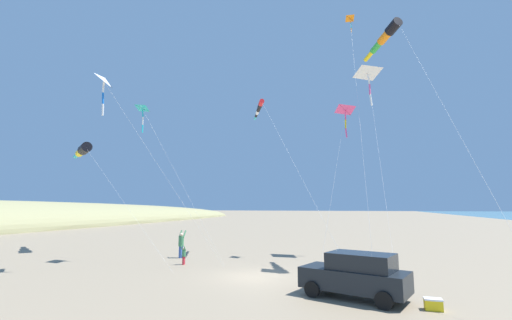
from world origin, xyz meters
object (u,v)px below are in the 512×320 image
Objects in this scene: kite_delta_purple_drifting at (143,109)px; kite_delta_blue_topmost at (346,110)px; cooler_box at (433,304)px; kite_windsock_white_trailing at (259,108)px; person_child_green_jacket at (184,254)px; kite_delta_green_low_center at (350,20)px; person_adult_flyer at (181,243)px; kite_windsock_black_fish_shape at (385,36)px; parked_car at (356,275)px; kite_delta_small_distant at (368,74)px; kite_windsock_checkered_midright at (83,150)px; kite_delta_rainbow_low_near at (105,81)px.

kite_delta_blue_topmost is at bearing 4.33° from kite_delta_purple_drifting.
kite_delta_purple_drifting reaches higher than cooler_box.
kite_delta_purple_drifting is 9.25m from kite_windsock_white_trailing.
kite_windsock_white_trailing is (-10.37, 11.63, 11.73)m from cooler_box.
kite_delta_green_low_center reaches higher than person_child_green_jacket.
kite_windsock_white_trailing is at bearing 32.89° from person_adult_flyer.
kite_delta_green_low_center is at bearing 118.64° from kite_windsock_black_fish_shape.
kite_delta_green_low_center is at bearing 90.28° from parked_car.
kite_delta_small_distant reaches higher than kite_windsock_checkered_midright.
kite_delta_small_distant is at bearing 37.29° from kite_delta_rainbow_low_near.
cooler_box is at bearing -87.10° from kite_windsock_black_fish_shape.
kite_windsock_checkered_midright reaches higher than cooler_box.
kite_windsock_checkered_midright is (-12.69, 3.51, 8.15)m from person_child_green_jacket.
cooler_box is 19.51m from kite_windsock_white_trailing.
kite_delta_blue_topmost is (-0.46, 6.43, 8.92)m from parked_car.
kite_delta_purple_drifting is at bearing 91.37° from kite_delta_rainbow_low_near.
parked_car is 17.23m from kite_windsock_white_trailing.
person_adult_flyer is 0.13× the size of kite_delta_small_distant.
kite_delta_purple_drifting reaches higher than person_child_green_jacket.
kite_windsock_black_fish_shape is at bearing 92.90° from cooler_box.
kite_delta_green_low_center reaches higher than parked_car.
kite_delta_blue_topmost is at bearing -5.11° from kite_windsock_checkered_midright.
kite_windsock_white_trailing is at bearing 36.78° from kite_delta_purple_drifting.
person_child_green_jacket is 12.25m from kite_delta_rainbow_low_near.
cooler_box is at bearing -6.77° from kite_delta_rainbow_low_near.
cooler_box is 14.92m from person_child_green_jacket.
person_child_green_jacket is at bearing -15.48° from kite_windsock_checkered_midright.
kite_delta_rainbow_low_near is 0.74× the size of kite_windsock_checkered_midright.
kite_windsock_checkered_midright is (-8.70, 3.18, -2.20)m from kite_delta_purple_drifting.
kite_delta_rainbow_low_near is at bearing -142.71° from kite_delta_small_distant.
kite_delta_small_distant is 5.62m from kite_windsock_black_fish_shape.
person_child_green_jacket is 15.49m from kite_windsock_checkered_midright.
kite_delta_rainbow_low_near is at bearing -127.34° from kite_windsock_white_trailing.
cooler_box is 0.06× the size of kite_delta_blue_topmost.
kite_windsock_white_trailing reaches higher than kite_windsock_checkered_midright.
kite_windsock_checkered_midright is (-24.89, -5.04, -6.09)m from kite_delta_small_distant.
person_adult_flyer is at bearing -147.11° from kite_windsock_white_trailing.
person_adult_flyer is (-15.46, 8.34, 0.88)m from cooler_box.
person_child_green_jacket is at bearing 155.61° from parked_car.
kite_windsock_checkered_midright is 26.16m from kite_delta_green_low_center.
person_adult_flyer is at bearing 151.67° from cooler_box.
kite_delta_green_low_center is at bearing 36.62° from kite_delta_rainbow_low_near.
parked_car is at bearing -19.55° from kite_delta_purple_drifting.
kite_delta_green_low_center reaches higher than kite_delta_purple_drifting.
kite_delta_small_distant is 20.48m from kite_delta_rainbow_low_near.
kite_delta_rainbow_low_near is at bearing -160.47° from kite_delta_blue_topmost.
kite_delta_green_low_center reaches higher than kite_delta_rainbow_low_near.
kite_delta_green_low_center is (-0.06, 12.35, 18.35)m from parked_car.
kite_delta_purple_drifting is 0.71× the size of kite_windsock_black_fish_shape.
kite_windsock_white_trailing is (3.38, 5.84, 11.28)m from person_child_green_jacket.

